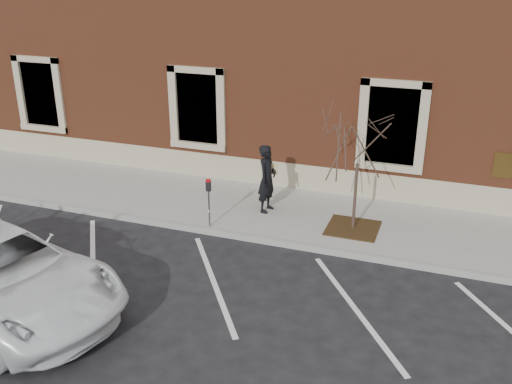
% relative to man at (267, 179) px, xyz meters
% --- Properties ---
extents(ground, '(120.00, 120.00, 0.00)m').
position_rel_man_xyz_m(ground, '(0.04, -1.61, -1.11)').
color(ground, '#28282B').
rests_on(ground, ground).
extents(sidewalk_near, '(40.00, 3.50, 0.15)m').
position_rel_man_xyz_m(sidewalk_near, '(0.04, 0.14, -1.03)').
color(sidewalk_near, '#B1B1A7').
rests_on(sidewalk_near, ground).
extents(curb_near, '(40.00, 0.12, 0.15)m').
position_rel_man_xyz_m(curb_near, '(0.04, -1.66, -1.03)').
color(curb_near, '#9E9E99').
rests_on(curb_near, ground).
extents(parking_stripes, '(28.00, 4.40, 0.01)m').
position_rel_man_xyz_m(parking_stripes, '(0.04, -3.81, -1.11)').
color(parking_stripes, silver).
rests_on(parking_stripes, ground).
extents(building_civic, '(40.00, 8.62, 8.00)m').
position_rel_man_xyz_m(building_civic, '(0.04, 6.13, 2.89)').
color(building_civic, brown).
rests_on(building_civic, ground).
extents(man, '(0.55, 0.75, 1.92)m').
position_rel_man_xyz_m(man, '(0.00, 0.00, 0.00)').
color(man, black).
rests_on(man, sidewalk_near).
extents(parking_meter, '(0.12, 0.09, 1.33)m').
position_rel_man_xyz_m(parking_meter, '(-1.10, -1.49, -0.04)').
color(parking_meter, '#595B60').
rests_on(parking_meter, sidewalk_near).
extents(tree_grate, '(1.33, 1.33, 0.03)m').
position_rel_man_xyz_m(tree_grate, '(2.51, -0.34, -0.94)').
color(tree_grate, '#3B2612').
rests_on(tree_grate, sidewalk_near).
extents(sapling, '(1.96, 1.96, 3.27)m').
position_rel_man_xyz_m(sapling, '(2.51, -0.34, 1.33)').
color(sapling, '#403027').
rests_on(sapling, sidewalk_near).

